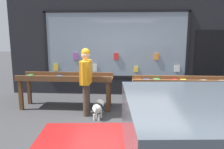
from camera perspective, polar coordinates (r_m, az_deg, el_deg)
The scene contains 6 objects.
ground_plane at distance 5.10m, azimuth 2.44°, elevation -12.23°, with size 40.00×40.00×0.00m, color #38383A.
shopfront_facade at distance 7.10m, azimuth 3.20°, elevation 8.99°, with size 7.48×0.29×3.62m.
display_table_left at distance 5.96m, azimuth -11.92°, elevation -1.59°, with size 2.49×0.68×0.93m.
display_table_right at distance 5.93m, azimuth 17.52°, elevation -2.43°, with size 2.49×0.64×0.87m.
person_browsing at distance 5.30m, azimuth -6.78°, elevation -0.61°, with size 0.23×0.66×1.65m.
small_dog at distance 5.21m, azimuth -3.64°, elevation -8.51°, with size 0.28×0.56×0.42m.
Camera 1 is at (0.10, -4.71, 1.96)m, focal length 35.00 mm.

